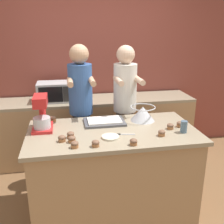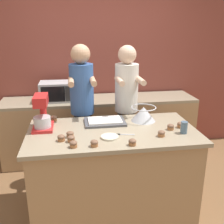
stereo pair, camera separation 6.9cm
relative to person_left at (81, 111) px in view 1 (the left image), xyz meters
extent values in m
plane|color=brown|center=(0.27, -0.64, -0.94)|extent=(16.00, 16.00, 0.00)
cube|color=brown|center=(0.27, 0.95, 0.41)|extent=(10.00, 0.06, 2.70)
cube|color=#A87F56|center=(0.27, -0.64, -0.50)|extent=(1.63, 0.84, 0.89)
cube|color=gray|center=(0.27, -0.64, -0.04)|extent=(1.70, 0.90, 0.04)
cube|color=#A87F56|center=(0.27, 0.60, -0.50)|extent=(2.80, 0.60, 0.88)
cube|color=gray|center=(0.27, 0.60, -0.04)|extent=(2.80, 0.60, 0.04)
cylinder|color=#232328|center=(0.00, 0.00, -0.49)|extent=(0.22, 0.22, 0.92)
cylinder|color=#335693|center=(0.00, 0.00, 0.27)|extent=(0.28, 0.28, 0.60)
sphere|color=tan|center=(0.00, 0.00, 0.68)|extent=(0.23, 0.23, 0.23)
cylinder|color=tan|center=(-0.12, -0.17, 0.40)|extent=(0.06, 0.34, 0.06)
cylinder|color=tan|center=(0.12, -0.17, 0.40)|extent=(0.06, 0.34, 0.06)
cylinder|color=brown|center=(0.55, 0.00, -0.49)|extent=(0.22, 0.22, 0.92)
cylinder|color=silver|center=(0.55, 0.00, 0.26)|extent=(0.28, 0.28, 0.58)
sphere|color=#DBB293|center=(0.55, 0.00, 0.66)|extent=(0.22, 0.22, 0.22)
cylinder|color=#DBB293|center=(0.43, -0.17, 0.39)|extent=(0.06, 0.34, 0.06)
cylinder|color=#DBB293|center=(0.67, -0.17, 0.39)|extent=(0.06, 0.34, 0.06)
cube|color=red|center=(-0.42, -0.48, 0.00)|extent=(0.20, 0.30, 0.03)
cylinder|color=red|center=(-0.42, -0.37, 0.13)|extent=(0.07, 0.07, 0.23)
cube|color=red|center=(-0.42, -0.50, 0.29)|extent=(0.13, 0.26, 0.10)
cylinder|color=#BCBCC1|center=(-0.42, -0.52, 0.07)|extent=(0.17, 0.17, 0.11)
cone|color=#BCBCC1|center=(0.65, -0.41, 0.06)|extent=(0.27, 0.27, 0.16)
torus|color=#BCBCC1|center=(0.65, -0.41, 0.14)|extent=(0.28, 0.28, 0.01)
cube|color=#4C4C51|center=(0.22, -0.42, 0.00)|extent=(0.44, 0.30, 0.02)
cube|color=white|center=(0.22, -0.42, 0.02)|extent=(0.36, 0.24, 0.02)
cube|color=#B7B7BC|center=(-0.33, 0.60, 0.11)|extent=(0.46, 0.34, 0.26)
cube|color=black|center=(-0.37, 0.43, 0.11)|extent=(0.31, 0.01, 0.21)
cube|color=#2D2D2D|center=(-0.16, 0.43, 0.11)|extent=(0.09, 0.01, 0.21)
cylinder|color=slate|center=(0.95, -0.82, 0.04)|extent=(0.07, 0.07, 0.12)
cylinder|color=beige|center=(0.22, -0.82, -0.01)|extent=(0.17, 0.17, 0.02)
cube|color=#BCBCC1|center=(0.40, -0.77, -0.01)|extent=(0.14, 0.04, 0.01)
cube|color=black|center=(0.29, -0.75, -0.01)|extent=(0.08, 0.03, 0.01)
cylinder|color=#9E6038|center=(0.86, -0.71, 0.00)|extent=(0.07, 0.07, 0.03)
ellipsoid|color=brown|center=(0.86, -0.71, 0.02)|extent=(0.07, 0.07, 0.04)
cylinder|color=#9E6038|center=(0.39, -1.01, 0.00)|extent=(0.07, 0.07, 0.03)
ellipsoid|color=brown|center=(0.39, -1.01, 0.02)|extent=(0.07, 0.07, 0.04)
cylinder|color=#9E6038|center=(-0.14, -0.85, 0.00)|extent=(0.07, 0.07, 0.03)
ellipsoid|color=brown|center=(-0.14, -0.85, 0.02)|extent=(0.07, 0.07, 0.04)
cylinder|color=#9E6038|center=(-0.23, -0.82, 0.00)|extent=(0.07, 0.07, 0.03)
ellipsoid|color=brown|center=(-0.23, -0.82, 0.02)|extent=(0.07, 0.07, 0.04)
cylinder|color=#9E6038|center=(-0.33, -0.27, 0.00)|extent=(0.07, 0.07, 0.03)
ellipsoid|color=brown|center=(-0.33, -0.27, 0.02)|extent=(0.07, 0.07, 0.04)
cylinder|color=#9E6038|center=(0.71, -0.86, 0.00)|extent=(0.07, 0.07, 0.03)
ellipsoid|color=brown|center=(0.71, -0.86, 0.02)|extent=(0.07, 0.07, 0.04)
cylinder|color=#9E6038|center=(0.98, -0.67, 0.00)|extent=(0.07, 0.07, 0.03)
ellipsoid|color=brown|center=(0.98, -0.67, 0.02)|extent=(0.07, 0.07, 0.04)
cylinder|color=#9E6038|center=(-0.12, -0.97, 0.00)|extent=(0.07, 0.07, 0.03)
ellipsoid|color=brown|center=(-0.12, -0.97, 0.02)|extent=(0.07, 0.07, 0.04)
cylinder|color=#9E6038|center=(-0.15, -0.75, 0.00)|extent=(0.07, 0.07, 0.03)
ellipsoid|color=brown|center=(-0.15, -0.75, 0.02)|extent=(0.07, 0.07, 0.04)
cylinder|color=#9E6038|center=(0.06, -0.98, 0.00)|extent=(0.07, 0.07, 0.03)
ellipsoid|color=brown|center=(0.06, -0.98, 0.02)|extent=(0.07, 0.07, 0.04)
camera|label=1|loc=(-0.17, -3.05, 0.99)|focal=42.00mm
camera|label=2|loc=(-0.11, -3.06, 0.99)|focal=42.00mm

